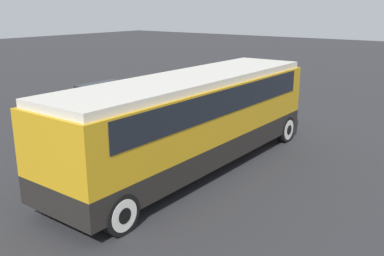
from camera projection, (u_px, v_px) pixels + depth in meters
ground_plane at (192, 168)px, 14.01m from camera, size 120.00×120.00×0.00m
tour_bus at (194, 113)px, 13.58m from camera, size 10.63×2.70×3.06m
parked_car_near at (140, 112)px, 18.49m from camera, size 4.30×1.84×1.46m
parked_car_mid at (108, 98)px, 21.32m from camera, size 4.76×1.93×1.44m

